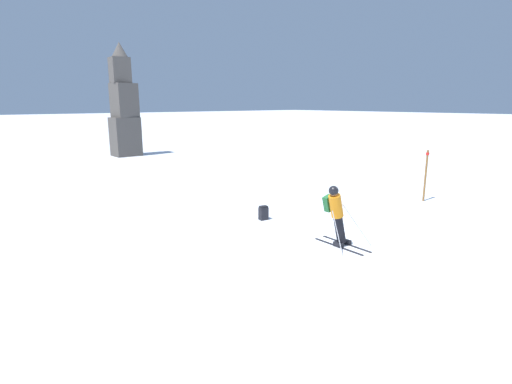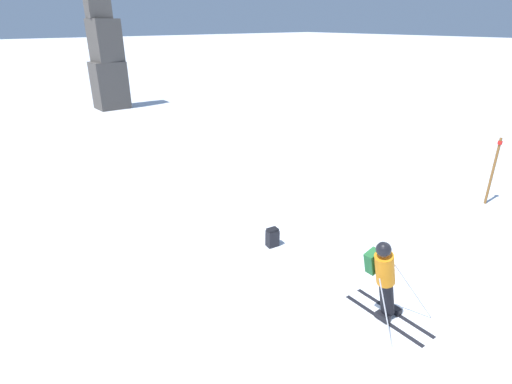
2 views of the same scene
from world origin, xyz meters
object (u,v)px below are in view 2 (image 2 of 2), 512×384
(rock_pillar, at_px, (106,52))
(spare_backpack, at_px, (272,237))
(trail_marker, at_px, (493,169))
(skier, at_px, (384,277))

(rock_pillar, height_order, spare_backpack, rock_pillar)
(rock_pillar, height_order, trail_marker, rock_pillar)
(skier, bearing_deg, trail_marker, 10.93)
(spare_backpack, bearing_deg, skier, -85.40)
(skier, distance_m, rock_pillar, 23.79)
(rock_pillar, xyz_separation_m, spare_backpack, (-3.38, -19.97, -3.28))
(rock_pillar, relative_size, spare_backpack, 16.84)
(rock_pillar, bearing_deg, trail_marker, -80.79)
(skier, height_order, trail_marker, trail_marker)
(skier, relative_size, rock_pillar, 0.22)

